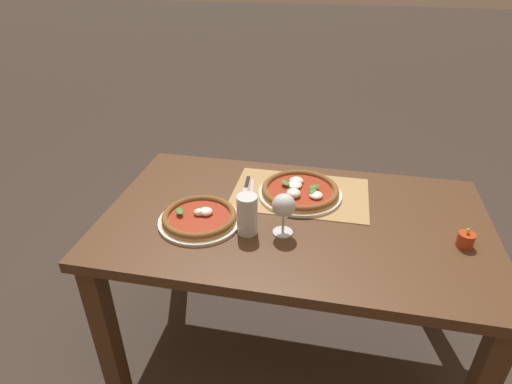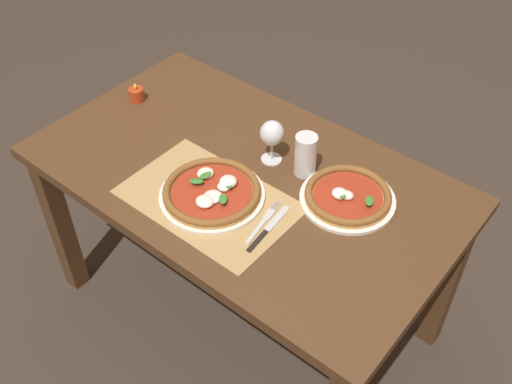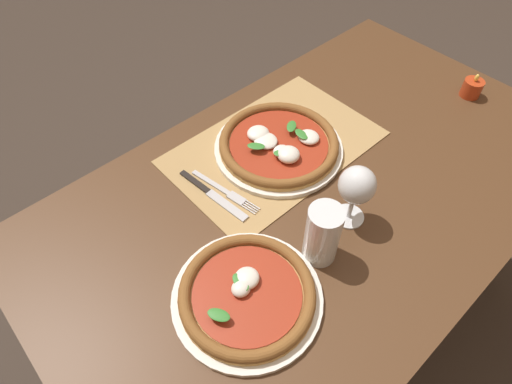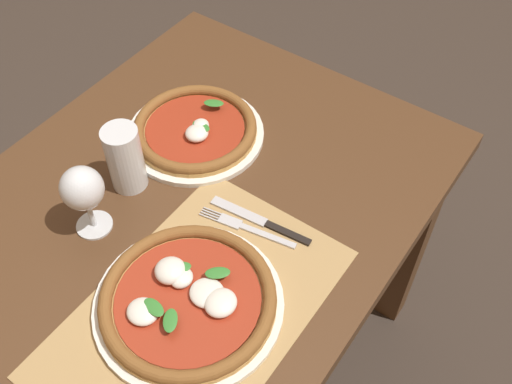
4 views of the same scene
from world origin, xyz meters
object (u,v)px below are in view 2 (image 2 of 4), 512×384
at_px(wine_glass, 272,135).
at_px(pint_glass, 305,156).
at_px(pizza_near, 211,192).
at_px(fork, 263,222).
at_px(knife, 269,228).
at_px(votive_candle, 137,95).
at_px(pizza_far, 348,196).

xyz_separation_m(wine_glass, pint_glass, (0.12, 0.02, -0.04)).
bearing_deg(wine_glass, pizza_near, -97.46).
xyz_separation_m(fork, knife, (0.03, -0.01, 0.00)).
bearing_deg(votive_candle, wine_glass, 4.54).
bearing_deg(pint_glass, votive_candle, -174.72).
relative_size(wine_glass, votive_candle, 2.15).
xyz_separation_m(knife, votive_candle, (-0.79, 0.21, 0.02)).
bearing_deg(wine_glass, pint_glass, 8.94).
bearing_deg(fork, pint_glass, 98.65).
bearing_deg(wine_glass, knife, -53.28).
distance_m(wine_glass, knife, 0.33).
bearing_deg(votive_candle, knife, -14.63).
bearing_deg(pint_glass, fork, -81.35).
height_order(pint_glass, knife, pint_glass).
bearing_deg(wine_glass, pizza_far, -1.01).
xyz_separation_m(pizza_far, knife, (-0.11, -0.25, -0.01)).
distance_m(pizza_far, wine_glass, 0.32).
xyz_separation_m(pizza_near, pizza_far, (0.34, 0.25, -0.00)).
xyz_separation_m(pizza_far, wine_glass, (-0.30, 0.01, 0.09)).
relative_size(pizza_far, pint_glass, 2.06).
bearing_deg(pizza_far, votive_candle, -177.31).
bearing_deg(votive_candle, pizza_near, -20.36).
bearing_deg(fork, votive_candle, 165.60).
distance_m(pint_glass, votive_candle, 0.73).
relative_size(fork, votive_candle, 2.78).
xyz_separation_m(pizza_near, knife, (0.22, 0.00, -0.02)).
bearing_deg(fork, wine_glass, 123.50).
xyz_separation_m(pizza_near, fork, (0.20, 0.01, -0.02)).
distance_m(pizza_near, votive_candle, 0.61).
distance_m(wine_glass, votive_candle, 0.61).
bearing_deg(pint_glass, pizza_far, -7.68).
xyz_separation_m(wine_glass, knife, (0.19, -0.26, -0.10)).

